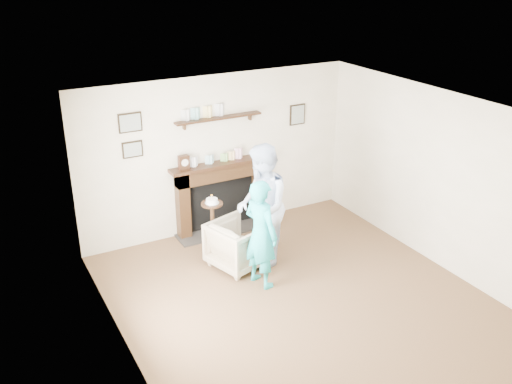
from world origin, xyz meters
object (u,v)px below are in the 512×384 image
(armchair, at_px, (239,265))
(woman, at_px, (261,283))
(pedestal_table, at_px, (212,219))
(man, at_px, (262,262))

(armchair, relative_size, woman, 0.49)
(woman, bearing_deg, pedestal_table, 0.75)
(woman, bearing_deg, man, -44.70)
(woman, distance_m, pedestal_table, 1.18)
(man, relative_size, pedestal_table, 1.79)
(armchair, bearing_deg, woman, 167.83)
(armchair, xyz_separation_m, man, (0.33, -0.09, 0.00))
(armchair, bearing_deg, pedestal_table, 11.83)
(pedestal_table, bearing_deg, armchair, -61.33)
(armchair, distance_m, pedestal_table, 0.76)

